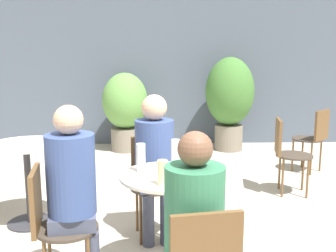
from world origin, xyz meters
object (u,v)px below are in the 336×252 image
at_px(bistro_chair_3, 286,149).
at_px(seated_person_2, 194,221).
at_px(bistro_chair_1, 52,219).
at_px(cafe_table_near, 170,206).
at_px(seated_person_0, 155,155).
at_px(seated_person_1, 73,184).
at_px(cafe_table_far, 27,166).
at_px(potted_plant_1, 230,97).
at_px(potted_plant_0, 125,107).
at_px(beer_glass_0, 201,166).
at_px(beer_glass_1, 176,153).
at_px(beer_glass_3, 162,173).
at_px(bistro_chair_4, 314,134).
at_px(beer_glass_2, 141,158).
at_px(bistro_chair_0, 152,176).

relative_size(bistro_chair_3, seated_person_2, 0.72).
xyz_separation_m(bistro_chair_1, seated_person_2, (0.84, -0.48, 0.19)).
relative_size(cafe_table_near, seated_person_0, 0.62).
height_order(bistro_chair_3, seated_person_1, seated_person_1).
relative_size(cafe_table_far, potted_plant_1, 0.51).
bearing_deg(potted_plant_1, potted_plant_0, 179.72).
relative_size(beer_glass_0, beer_glass_1, 0.75).
bearing_deg(seated_person_0, beer_glass_3, -95.87).
height_order(bistro_chair_4, beer_glass_2, beer_glass_2).
height_order(cafe_table_near, beer_glass_0, beer_glass_0).
height_order(seated_person_2, beer_glass_3, seated_person_2).
distance_m(bistro_chair_1, seated_person_0, 0.99).
xyz_separation_m(seated_person_0, potted_plant_0, (-0.49, 3.11, -0.01)).
height_order(cafe_table_far, bistro_chair_4, bistro_chair_4).
bearing_deg(bistro_chair_0, beer_glass_2, -105.19).
height_order(cafe_table_far, bistro_chair_0, bistro_chair_0).
height_order(seated_person_2, beer_glass_0, seated_person_2).
bearing_deg(cafe_table_near, bistro_chair_3, 51.49).
relative_size(seated_person_1, potted_plant_0, 0.99).
distance_m(seated_person_1, beer_glass_1, 0.73).
xyz_separation_m(bistro_chair_1, beer_glass_1, (0.79, 0.32, 0.34)).
height_order(bistro_chair_3, beer_glass_3, beer_glass_3).
height_order(cafe_table_near, seated_person_1, seated_person_1).
relative_size(cafe_table_far, beer_glass_3, 4.91).
xyz_separation_m(bistro_chair_1, bistro_chair_4, (2.68, 2.55, 0.00)).
bearing_deg(bistro_chair_4, bistro_chair_0, -2.46).
distance_m(seated_person_0, beer_glass_1, 0.45).
bearing_deg(bistro_chair_3, beer_glass_1, 148.76).
height_order(bistro_chair_1, bistro_chair_4, same).
relative_size(bistro_chair_4, beer_glass_0, 5.83).
xyz_separation_m(seated_person_0, beer_glass_1, (0.15, -0.40, 0.12)).
distance_m(cafe_table_far, potted_plant_1, 3.61).
bearing_deg(beer_glass_0, bistro_chair_4, 54.92).
distance_m(potted_plant_0, potted_plant_1, 1.66).
bearing_deg(bistro_chair_4, potted_plant_1, -97.34).
distance_m(bistro_chair_4, seated_person_2, 3.55).
bearing_deg(bistro_chair_0, bistro_chair_1, -135.00).
height_order(cafe_table_near, potted_plant_0, potted_plant_0).
distance_m(beer_glass_1, beer_glass_3, 0.41).
distance_m(bistro_chair_3, potted_plant_1, 2.08).
height_order(seated_person_1, seated_person_2, seated_person_1).
xyz_separation_m(bistro_chair_4, potted_plant_1, (-0.87, 1.28, 0.35)).
relative_size(beer_glass_2, potted_plant_0, 0.15).
height_order(bistro_chair_1, beer_glass_0, beer_glass_0).
relative_size(potted_plant_0, potted_plant_1, 0.84).
height_order(cafe_table_far, beer_glass_0, beer_glass_0).
bearing_deg(cafe_table_near, beer_glass_1, 76.68).
relative_size(bistro_chair_3, beer_glass_0, 5.83).
bearing_deg(beer_glass_1, seated_person_2, -86.17).
relative_size(bistro_chair_3, seated_person_1, 0.68).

